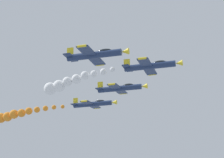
{
  "coord_description": "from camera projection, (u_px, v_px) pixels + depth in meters",
  "views": [
    {
      "loc": [
        66.8,
        18.97,
        105.47
      ],
      "look_at": [
        0.0,
        0.0,
        130.86
      ],
      "focal_mm": 62.18,
      "sensor_mm": 36.0,
      "label": 1
    }
  ],
  "objects": [
    {
      "name": "airplane_left_inner",
      "position": [
        120.0,
        88.0,
        78.57
      ],
      "size": [
        9.54,
        10.35,
        2.56
      ],
      "rotation": [
        0.0,
        0.11,
        0.0
      ],
      "color": "navy"
    },
    {
      "name": "smoke_trail_lead",
      "position": [
        66.0,
        83.0,
        71.59
      ],
      "size": [
        2.37,
        13.88,
        3.97
      ],
      "color": "white"
    },
    {
      "name": "airplane_left_outer",
      "position": [
        93.0,
        104.0,
        88.26
      ],
      "size": [
        9.55,
        10.35,
        2.53
      ],
      "rotation": [
        0.0,
        0.1,
        0.0
      ],
      "color": "navy"
    },
    {
      "name": "airplane_right_inner",
      "position": [
        95.0,
        55.0,
        61.82
      ],
      "size": [
        9.56,
        10.35,
        2.36
      ],
      "rotation": [
        0.0,
        0.06,
        0.0
      ],
      "color": "navy"
    },
    {
      "name": "airplane_lead",
      "position": [
        151.0,
        66.0,
        67.77
      ],
      "size": [
        9.57,
        10.35,
        2.35
      ],
      "rotation": [
        0.0,
        0.06,
        0.0
      ],
      "color": "navy"
    }
  ]
}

